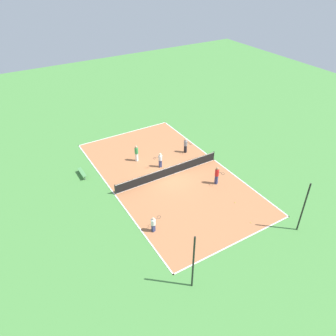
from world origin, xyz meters
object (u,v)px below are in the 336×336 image
Objects in this scene: tennis_ball_far_baseline at (251,222)px; player_far_green at (136,152)px; player_coach_red at (217,174)px; fence_post_back_right at (193,263)px; bench at (82,173)px; fence_post_back_left at (303,208)px; player_near_white at (153,224)px; player_far_white at (160,159)px; tennis_net at (168,171)px; player_baseline_gray at (186,145)px; tennis_ball_left_sideline at (235,202)px.

player_far_green is at bearing -73.73° from tennis_ball_far_baseline.
fence_post_back_right is at bearing -65.23° from player_coach_red.
bench is 0.38× the size of fence_post_back_left.
fence_post_back_left is at bearing -44.70° from player_near_white.
fence_post_back_right is at bearing 69.67° from player_far_white.
fence_post_back_right is at bearing 66.35° from tennis_net.
player_far_green is (-5.60, 0.29, 0.64)m from bench.
fence_post_back_left reaches higher than player_far_green.
player_coach_red is 1.10× the size of player_baseline_gray.
tennis_ball_left_sideline and tennis_ball_far_baseline have the same top height.
player_coach_red is at bearing -83.79° from player_far_green.
tennis_net is 6.03× the size of player_coach_red.
player_coach_red is at bearing 122.35° from player_far_white.
player_coach_red is 26.45× the size of tennis_ball_left_sideline.
player_far_green is at bearing -67.43° from tennis_ball_left_sideline.
player_near_white is 0.31× the size of fence_post_back_right.
tennis_net is 4.12m from player_far_green.
tennis_net is 12.31m from fence_post_back_right.
tennis_ball_left_sideline is (-7.53, 0.65, -0.73)m from player_near_white.
player_far_white reaches higher than bench.
fence_post_back_right is at bearing 18.10° from tennis_ball_far_baseline.
player_far_white is 8.48m from tennis_ball_left_sideline.
player_coach_red is at bearing 133.40° from tennis_net.
player_far_green reaches higher than player_far_white.
bench is at bearing 151.09° from player_far_green.
fence_post_back_right is at bearing 32.08° from tennis_ball_left_sideline.
player_far_green is 11.05m from tennis_ball_left_sideline.
player_far_green is at bearing 56.14° from player_near_white.
bench is at bearing -146.03° from player_coach_red.
player_coach_red reaches higher than tennis_ball_far_baseline.
fence_post_back_right is (-2.07, 15.32, 1.82)m from bench.
tennis_net is 9.12m from tennis_ball_far_baseline.
bench is 10.83m from player_baseline_gray.
fence_post_back_right reaches higher than player_coach_red.
player_coach_red is at bearing -95.43° from tennis_ball_left_sideline.
player_far_white is at bearing -69.52° from fence_post_back_left.
tennis_net is at bearing -96.41° from player_far_green.
player_coach_red is 11.29m from fence_post_back_right.
player_near_white is at bearing -92.34° from fence_post_back_right.
player_far_white is at bearing -93.45° from tennis_net.
tennis_net is 1.71m from player_far_white.
player_coach_red reaches higher than player_far_white.
player_coach_red is 0.41× the size of fence_post_back_left.
bench is at bearing -18.51° from player_far_white.
tennis_ball_far_baseline is at bearing -99.64° from player_far_green.
fence_post_back_left reaches higher than player_far_white.
tennis_ball_left_sideline is (-2.76, 7.97, -0.87)m from player_far_white.
player_near_white is 0.78× the size of player_far_green.
fence_post_back_left is (-6.26, 15.03, 1.19)m from player_far_green.
player_baseline_gray is 24.10× the size of tennis_ball_far_baseline.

